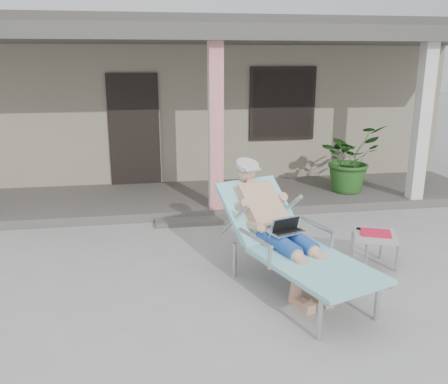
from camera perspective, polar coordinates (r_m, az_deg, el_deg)
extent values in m
plane|color=#9E9E99|center=(5.84, 2.21, -9.59)|extent=(60.00, 60.00, 0.00)
cube|color=gray|center=(11.76, -4.16, 10.77)|extent=(10.00, 5.00, 3.00)
cube|color=#474442|center=(11.74, -4.32, 18.82)|extent=(10.40, 5.40, 0.30)
cube|color=black|center=(9.24, -10.75, 7.34)|extent=(0.95, 0.06, 2.10)
cube|color=black|center=(9.56, 7.04, 10.49)|extent=(1.20, 0.06, 1.30)
cube|color=black|center=(9.56, 7.05, 10.49)|extent=(1.32, 0.05, 1.42)
cube|color=#605B56|center=(8.59, -1.78, -0.69)|extent=(10.00, 2.00, 0.15)
cube|color=red|center=(7.47, -0.99, 7.69)|extent=(0.22, 0.22, 2.61)
cube|color=silver|center=(8.70, 22.68, 7.62)|extent=(0.22, 0.22, 2.61)
cube|color=#474442|center=(8.25, -1.95, 18.35)|extent=(10.00, 2.30, 0.24)
cube|color=#605B56|center=(7.52, -0.61, -3.39)|extent=(2.00, 0.30, 0.07)
cylinder|color=#B7B7BC|center=(4.53, 11.47, -14.82)|extent=(0.05, 0.05, 0.42)
cylinder|color=#B7B7BC|center=(4.99, 17.95, -12.34)|extent=(0.05, 0.05, 0.42)
cylinder|color=#B7B7BC|center=(5.64, 1.29, -8.15)|extent=(0.05, 0.05, 0.42)
cylinder|color=#B7B7BC|center=(6.01, 7.27, -6.74)|extent=(0.05, 0.05, 0.42)
cube|color=#B7B7BC|center=(5.01, 10.71, -8.77)|extent=(1.14, 1.55, 0.03)
cube|color=#95E3E7|center=(5.00, 10.73, -8.48)|extent=(1.26, 1.63, 0.04)
cube|color=#B7B7BC|center=(5.67, 4.30, -2.68)|extent=(0.90, 0.87, 0.56)
cube|color=#95E3E7|center=(5.66, 4.30, -2.31)|extent=(1.03, 0.98, 0.64)
cylinder|color=#B4B5B7|center=(5.79, 2.62, 3.32)|extent=(0.36, 0.36, 0.15)
cube|color=silver|center=(5.28, 7.40, -4.69)|extent=(0.45, 0.38, 0.27)
cube|color=#A3A39F|center=(6.13, 17.76, -5.02)|extent=(0.65, 0.65, 0.04)
cylinder|color=#B7B7BC|center=(5.96, 16.72, -7.74)|extent=(0.04, 0.04, 0.38)
cylinder|color=#B7B7BC|center=(6.14, 20.13, -7.34)|extent=(0.04, 0.04, 0.38)
cylinder|color=#B7B7BC|center=(6.29, 15.14, -6.35)|extent=(0.04, 0.04, 0.38)
cylinder|color=#B7B7BC|center=(6.46, 18.41, -6.02)|extent=(0.04, 0.04, 0.38)
cube|color=red|center=(6.12, 17.79, -4.71)|extent=(0.42, 0.37, 0.03)
cube|color=black|center=(6.23, 17.25, -4.35)|extent=(0.33, 0.15, 0.04)
imported|color=#26591E|center=(8.92, 14.88, 3.96)|extent=(1.39, 1.31, 1.22)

